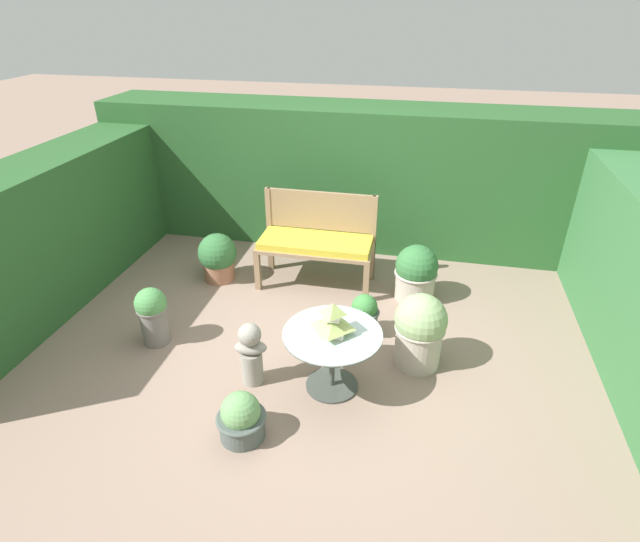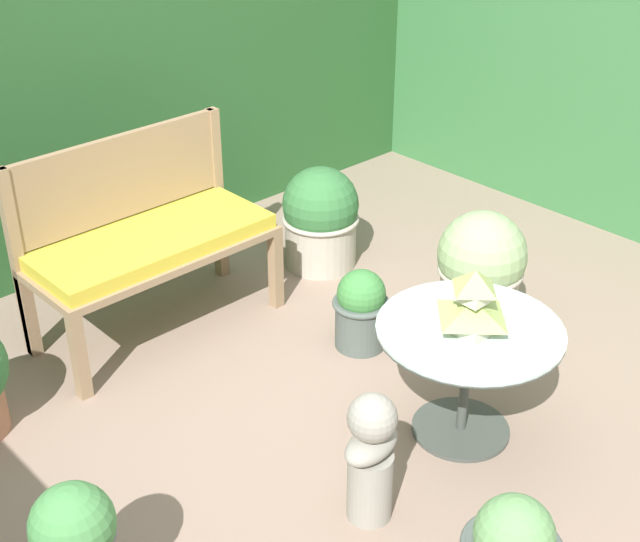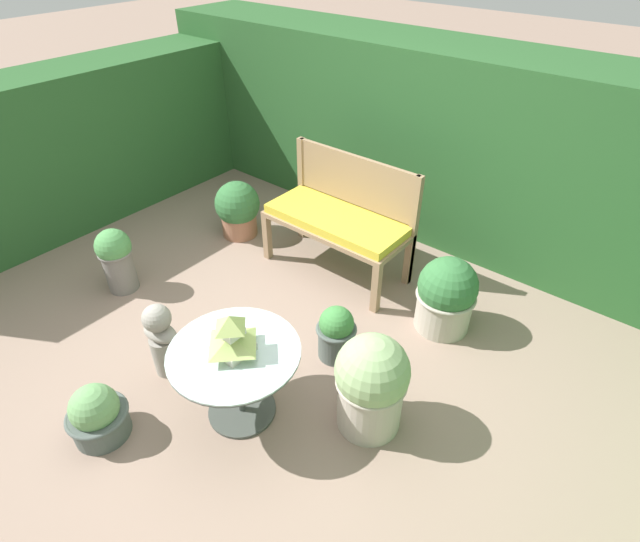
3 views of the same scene
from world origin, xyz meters
name	(u,v)px [view 2 (image 2 of 3)]	position (x,y,z in m)	size (l,w,h in m)	color
ground	(348,411)	(0.00, 0.00, 0.00)	(30.00, 30.00, 0.00)	gray
foliage_hedge_back	(54,103)	(0.00, 2.49, 0.86)	(6.40, 0.89, 1.71)	#285628
garden_bench	(153,248)	(-0.23, 1.17, 0.48)	(1.25, 0.55, 0.56)	#937556
bench_backrest	(121,190)	(-0.23, 1.43, 0.71)	(1.25, 0.06, 1.00)	#937556
patio_table	(468,350)	(0.27, -0.44, 0.43)	(0.79, 0.79, 0.55)	#424742
pagoda_birdhouse	(473,304)	(0.27, -0.44, 0.66)	(0.27, 0.27, 0.27)	beige
garden_bust	(371,455)	(-0.39, -0.52, 0.30)	(0.29, 0.19, 0.58)	gray
potted_plant_bench_left	(480,274)	(0.95, 0.01, 0.36)	(0.45, 0.45, 0.69)	#ADA393
potted_plant_hedge_corner	(361,309)	(0.43, 0.35, 0.21)	(0.29, 0.29, 0.43)	#4C5651
potted_plant_table_near	(321,218)	(0.87, 1.11, 0.30)	(0.45, 0.45, 0.61)	#ADA393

